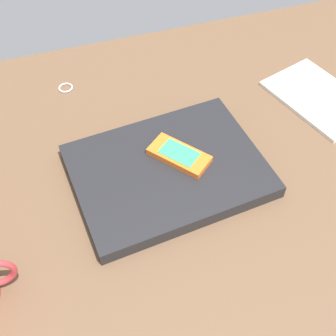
# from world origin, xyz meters

# --- Properties ---
(desk_surface) EXTENTS (1.20, 0.80, 0.03)m
(desk_surface) POSITION_xyz_m (0.00, 0.00, 0.01)
(desk_surface) COLOR brown
(desk_surface) RESTS_ON ground
(laptop_closed) EXTENTS (0.34, 0.27, 0.03)m
(laptop_closed) POSITION_xyz_m (-0.05, -0.02, 0.04)
(laptop_closed) COLOR black
(laptop_closed) RESTS_ON desk_surface
(cell_phone_on_laptop) EXTENTS (0.10, 0.11, 0.01)m
(cell_phone_on_laptop) POSITION_xyz_m (-0.03, -0.01, 0.06)
(cell_phone_on_laptop) COLOR orange
(cell_phone_on_laptop) RESTS_ON laptop_closed
(key_ring) EXTENTS (0.03, 0.03, 0.00)m
(key_ring) POSITION_xyz_m (-0.18, 0.26, 0.03)
(key_ring) COLOR silver
(key_ring) RESTS_ON desk_surface
(notepad) EXTENTS (0.19, 0.23, 0.01)m
(notepad) POSITION_xyz_m (0.30, 0.07, 0.03)
(notepad) COLOR white
(notepad) RESTS_ON desk_surface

